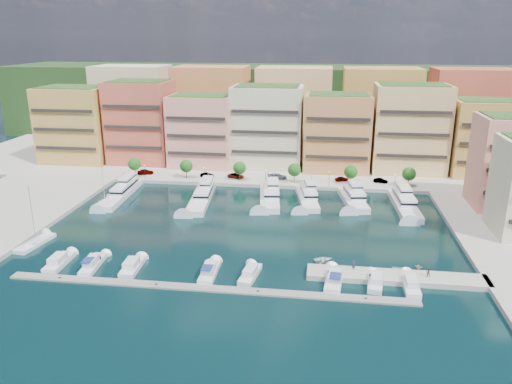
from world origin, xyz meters
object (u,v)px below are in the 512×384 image
(tree_0, at_px, (134,164))
(tender_3, at_px, (419,266))
(tree_2, at_px, (240,168))
(car_4, at_px, (342,179))
(car_5, at_px, (381,181))
(yacht_2, at_px, (202,195))
(sailboat_0, at_px, (35,244))
(cruiser_7, at_px, (334,280))
(cruiser_0, at_px, (59,262))
(tree_1, at_px, (186,166))
(car_2, at_px, (236,176))
(tree_3, at_px, (294,170))
(car_3, at_px, (277,176))
(lamppost_2, at_px, (266,174))
(yacht_4, at_px, (307,197))
(cruiser_2, at_px, (132,267))
(yacht_5, at_px, (353,198))
(yacht_3, at_px, (270,196))
(sailboat_2, at_px, (105,203))
(car_0, at_px, (145,172))
(person_0, at_px, (354,265))
(lamppost_0, at_px, (145,170))
(car_1, at_px, (207,175))
(yacht_6, at_px, (404,203))
(cruiser_4, at_px, (209,272))
(tender_0, at_px, (323,260))
(lamppost_4, at_px, (395,179))
(person_1, at_px, (428,272))
(tender_2, at_px, (403,271))
(cruiser_8, at_px, (375,282))
(cruiser_1, at_px, (93,264))
(lamppost_1, at_px, (204,172))
(yacht_0, at_px, (122,192))
(cruiser_5, at_px, (250,275))

(tree_0, height_order, tender_3, tree_0)
(tree_2, relative_size, car_4, 1.36)
(tender_3, distance_m, car_5, 53.22)
(yacht_2, height_order, sailboat_0, sailboat_0)
(cruiser_7, distance_m, car_4, 61.46)
(cruiser_0, bearing_deg, tree_1, 81.12)
(car_2, distance_m, car_5, 42.26)
(tree_3, relative_size, car_3, 0.98)
(lamppost_2, bearing_deg, yacht_4, -41.79)
(cruiser_2, bearing_deg, tree_3, 65.49)
(yacht_5, xyz_separation_m, car_2, (-33.73, 14.88, 0.49))
(yacht_3, xyz_separation_m, sailboat_2, (-41.84, -9.59, -0.89))
(lamppost_2, relative_size, car_4, 1.01)
(tree_0, relative_size, car_0, 1.16)
(car_2, distance_m, person_0, 64.94)
(lamppost_0, bearing_deg, car_1, 13.24)
(tree_0, height_order, car_4, tree_0)
(yacht_6, bearing_deg, sailboat_2, -173.55)
(person_0, bearing_deg, car_4, -53.06)
(cruiser_4, height_order, tender_0, cruiser_4)
(yacht_4, bearing_deg, lamppost_4, 24.91)
(person_1, bearing_deg, yacht_4, -68.80)
(yacht_5, distance_m, car_5, 17.77)
(tender_2, xyz_separation_m, tender_0, (-14.56, 2.91, -0.03))
(yacht_6, height_order, sailboat_0, sailboat_0)
(tender_3, xyz_separation_m, tender_0, (-17.80, 0.63, -0.03))
(tender_0, bearing_deg, car_5, -39.20)
(cruiser_7, relative_size, car_4, 2.26)
(tender_0, bearing_deg, yacht_6, -52.33)
(yacht_5, distance_m, tender_2, 40.52)
(cruiser_8, distance_m, tender_0, 12.46)
(cruiser_1, bearing_deg, yacht_6, 34.41)
(lamppost_1, bearing_deg, person_0, -52.20)
(tree_1, bearing_deg, yacht_5, -14.69)
(lamppost_2, height_order, tender_3, lamppost_2)
(person_0, bearing_deg, lamppost_1, -15.81)
(car_3, bearing_deg, yacht_3, 172.35)
(sailboat_0, bearing_deg, tree_3, 44.50)
(yacht_2, bearing_deg, car_0, 140.37)
(car_4, bearing_deg, yacht_0, 94.99)
(cruiser_8, relative_size, person_0, 4.17)
(tree_2, bearing_deg, cruiser_1, -107.44)
(cruiser_4, bearing_deg, person_0, 8.24)
(tree_0, distance_m, cruiser_5, 72.88)
(yacht_0, relative_size, person_0, 14.00)
(tender_0, bearing_deg, yacht_2, 21.40)
(tender_2, bearing_deg, cruiser_5, 123.49)
(tender_3, height_order, person_1, person_1)
(tree_1, distance_m, car_4, 46.03)
(yacht_3, relative_size, cruiser_4, 2.31)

